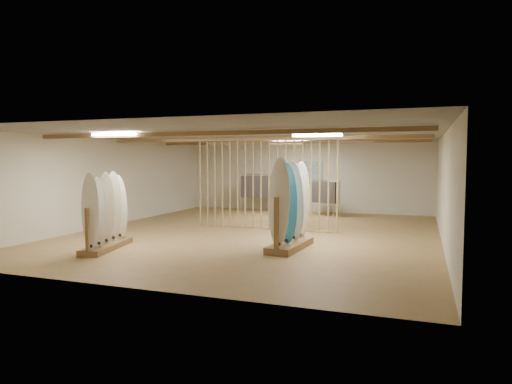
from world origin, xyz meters
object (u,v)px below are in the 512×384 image
(rack_left, at_px, (106,224))
(shopper_b, at_px, (279,197))
(shopper_a, at_px, (296,193))
(clothing_rack_b, at_px, (323,192))
(clothing_rack_a, at_px, (258,187))
(rack_right, at_px, (290,218))

(rack_left, bearing_deg, shopper_b, 56.83)
(shopper_a, distance_m, shopper_b, 0.68)
(clothing_rack_b, xyz_separation_m, shopper_a, (-0.50, -2.03, 0.11))
(clothing_rack_a, xyz_separation_m, clothing_rack_b, (2.79, -0.54, -0.12))
(rack_right, distance_m, clothing_rack_a, 7.88)
(rack_left, distance_m, shopper_b, 6.67)
(clothing_rack_a, distance_m, clothing_rack_b, 2.84)
(clothing_rack_a, bearing_deg, clothing_rack_b, -28.09)
(rack_right, bearing_deg, clothing_rack_b, 99.42)
(clothing_rack_b, bearing_deg, shopper_a, -79.03)
(rack_left, height_order, clothing_rack_a, rack_left)
(rack_left, height_order, shopper_b, rack_left)
(shopper_a, bearing_deg, clothing_rack_b, -99.01)
(rack_right, bearing_deg, shopper_b, 114.53)
(clothing_rack_a, relative_size, shopper_a, 0.78)
(rack_left, bearing_deg, clothing_rack_b, 54.24)
(clothing_rack_b, bearing_deg, rack_right, -60.12)
(clothing_rack_b, bearing_deg, clothing_rack_a, -166.16)
(rack_left, xyz_separation_m, shopper_b, (2.38, 6.23, 0.23))
(shopper_b, bearing_deg, rack_left, -77.63)
(clothing_rack_a, height_order, clothing_rack_b, clothing_rack_a)
(rack_left, xyz_separation_m, clothing_rack_a, (0.74, 8.65, 0.40))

